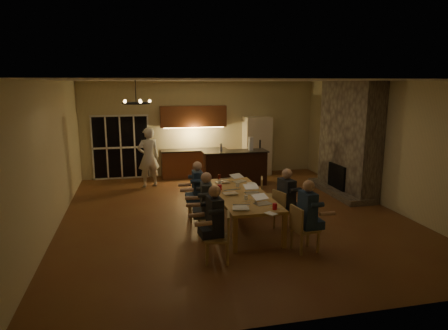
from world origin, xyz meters
TOP-DOWN VIEW (x-y plane):
  - floor at (0.00, 0.00)m, footprint 9.00×9.00m
  - back_wall at (0.00, 4.52)m, footprint 8.00×0.04m
  - left_wall at (-4.02, 0.00)m, footprint 0.04×9.00m
  - right_wall at (4.02, 0.00)m, footprint 0.04×9.00m
  - ceiling at (0.00, 0.00)m, footprint 8.00×9.00m
  - french_doors at (-2.70, 4.47)m, footprint 1.86×0.08m
  - fireplace at (3.70, 1.20)m, footprint 0.58×2.50m
  - kitchenette at (-0.30, 4.20)m, footprint 2.24×0.68m
  - refrigerator at (1.90, 4.15)m, footprint 0.90×0.68m
  - dining_table at (-0.01, -0.75)m, footprint 1.10×2.89m
  - bar_island at (0.77, 2.81)m, footprint 2.03×0.71m
  - chair_left_near at (-0.90, -2.42)m, footprint 0.53×0.53m
  - chair_left_mid at (-0.84, -1.32)m, footprint 0.45×0.45m
  - chair_left_far at (-0.89, -0.18)m, footprint 0.45×0.45m
  - chair_right_near at (0.82, -2.35)m, footprint 0.50×0.50m
  - chair_right_mid at (0.89, -1.21)m, footprint 0.56×0.56m
  - chair_right_far at (0.90, -0.10)m, footprint 0.55×0.55m
  - person_left_near at (-0.92, -2.31)m, footprint 0.66×0.66m
  - person_right_near at (0.86, -2.33)m, footprint 0.63×0.63m
  - person_left_mid at (-0.88, -1.26)m, footprint 0.65×0.65m
  - person_right_mid at (0.85, -1.29)m, footprint 0.70×0.70m
  - person_left_far at (-0.87, -0.10)m, footprint 0.62×0.62m
  - standing_person at (-1.86, 3.21)m, footprint 0.75×0.57m
  - chandelier at (-2.19, -0.78)m, footprint 0.56×0.56m
  - laptop_a at (-0.31, -1.84)m, footprint 0.37×0.34m
  - laptop_b at (0.21, -1.63)m, footprint 0.38×0.36m
  - laptop_c at (-0.25, -0.74)m, footprint 0.35×0.31m
  - laptop_d at (0.24, -0.81)m, footprint 0.33×0.29m
  - laptop_e at (-0.19, 0.28)m, footprint 0.38×0.35m
  - laptop_f at (0.23, 0.28)m, footprint 0.41×0.38m
  - mug_front at (-0.04, -1.27)m, footprint 0.07×0.07m
  - mug_mid at (0.07, -0.17)m, footprint 0.09×0.09m
  - mug_back at (-0.31, 0.05)m, footprint 0.08×0.08m
  - redcup_near at (0.32, -2.02)m, footprint 0.09×0.09m
  - redcup_mid at (-0.41, -0.37)m, footprint 0.10×0.10m
  - can_silver at (0.10, -1.51)m, footprint 0.06×0.06m
  - can_cola at (-0.20, 0.63)m, footprint 0.07×0.07m
  - plate_near at (0.30, -1.23)m, footprint 0.23×0.23m
  - plate_left at (-0.28, -1.71)m, footprint 0.27×0.27m
  - plate_far at (0.45, 0.01)m, footprint 0.22×0.22m
  - notepad at (0.16, -2.25)m, footprint 0.24×0.27m
  - bar_bottle at (0.33, 2.80)m, footprint 0.08×0.08m
  - bar_blender at (1.28, 2.82)m, footprint 0.14×0.14m

SIDE VIEW (x-z plane):
  - floor at x=0.00m, z-range 0.00..0.00m
  - dining_table at x=-0.01m, z-range 0.00..0.75m
  - chair_left_near at x=-0.90m, z-range 0.00..0.89m
  - chair_left_mid at x=-0.84m, z-range 0.00..0.89m
  - chair_left_far at x=-0.89m, z-range 0.00..0.89m
  - chair_right_near at x=0.82m, z-range 0.00..0.89m
  - chair_right_mid at x=0.89m, z-range 0.00..0.89m
  - chair_right_far at x=0.90m, z-range 0.00..0.89m
  - bar_island at x=0.77m, z-range 0.00..1.08m
  - person_left_near at x=-0.92m, z-range 0.00..1.38m
  - person_right_near at x=0.86m, z-range 0.00..1.38m
  - person_left_mid at x=-0.88m, z-range 0.00..1.38m
  - person_right_mid at x=0.85m, z-range 0.00..1.38m
  - person_left_far at x=-0.87m, z-range 0.00..1.38m
  - notepad at x=0.16m, z-range 0.75..0.76m
  - plate_near at x=0.30m, z-range 0.75..0.77m
  - plate_left at x=-0.28m, z-range 0.75..0.77m
  - plate_far at x=0.45m, z-range 0.75..0.77m
  - mug_front at x=-0.04m, z-range 0.75..0.85m
  - mug_mid at x=0.07m, z-range 0.75..0.85m
  - mug_back at x=-0.31m, z-range 0.75..0.85m
  - redcup_near at x=0.32m, z-range 0.75..0.87m
  - redcup_mid at x=-0.41m, z-range 0.75..0.87m
  - can_silver at x=0.10m, z-range 0.75..0.87m
  - can_cola at x=-0.20m, z-range 0.75..0.87m
  - laptop_a at x=-0.31m, z-range 0.75..0.98m
  - laptop_b at x=0.21m, z-range 0.75..0.98m
  - laptop_c at x=-0.25m, z-range 0.75..0.98m
  - laptop_d at x=0.24m, z-range 0.75..0.98m
  - laptop_e at x=-0.19m, z-range 0.75..0.98m
  - laptop_f at x=0.23m, z-range 0.75..0.98m
  - standing_person at x=-1.86m, z-range 0.00..1.83m
  - refrigerator at x=1.90m, z-range 0.00..2.00m
  - french_doors at x=-2.70m, z-range 0.00..2.10m
  - kitchenette at x=-0.30m, z-range 0.00..2.40m
  - bar_bottle at x=0.33m, z-range 1.08..1.32m
  - bar_blender at x=1.28m, z-range 1.08..1.50m
  - back_wall at x=0.00m, z-range 0.00..3.20m
  - left_wall at x=-4.02m, z-range 0.00..3.20m
  - right_wall at x=4.02m, z-range 0.00..3.20m
  - fireplace at x=3.70m, z-range 0.00..3.20m
  - chandelier at x=-2.19m, z-range 2.73..2.77m
  - ceiling at x=0.00m, z-range 3.20..3.24m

